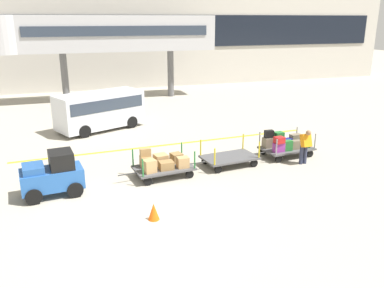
{
  "coord_description": "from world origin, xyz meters",
  "views": [
    {
      "loc": [
        -2.03,
        -10.99,
        6.0
      ],
      "look_at": [
        3.08,
        4.57,
        0.83
      ],
      "focal_mm": 37.1,
      "sensor_mm": 36.0,
      "label": 1
    }
  ],
  "objects_px": {
    "baggage_handler": "(305,145)",
    "safety_cone_near": "(154,211)",
    "baggage_cart_middle": "(229,158)",
    "baggage_cart_tail": "(285,144)",
    "shuttle_van": "(100,108)",
    "baggage_tug": "(53,175)",
    "baggage_cart_lead": "(162,164)"
  },
  "relations": [
    {
      "from": "baggage_cart_middle",
      "to": "baggage_cart_tail",
      "type": "height_order",
      "value": "baggage_cart_tail"
    },
    {
      "from": "shuttle_van",
      "to": "safety_cone_near",
      "type": "relative_size",
      "value": 9.38
    },
    {
      "from": "baggage_handler",
      "to": "shuttle_van",
      "type": "relative_size",
      "value": 0.3
    },
    {
      "from": "baggage_handler",
      "to": "safety_cone_near",
      "type": "xyz_separation_m",
      "value": [
        -7.28,
        -2.84,
        -0.59
      ]
    },
    {
      "from": "baggage_tug",
      "to": "baggage_cart_middle",
      "type": "distance_m",
      "value": 7.17
    },
    {
      "from": "baggage_cart_tail",
      "to": "shuttle_van",
      "type": "bearing_deg",
      "value": 135.79
    },
    {
      "from": "baggage_cart_lead",
      "to": "safety_cone_near",
      "type": "height_order",
      "value": "baggage_cart_lead"
    },
    {
      "from": "safety_cone_near",
      "to": "baggage_cart_lead",
      "type": "bearing_deg",
      "value": 71.55
    },
    {
      "from": "baggage_cart_middle",
      "to": "baggage_cart_tail",
      "type": "distance_m",
      "value": 2.92
    },
    {
      "from": "baggage_cart_lead",
      "to": "safety_cone_near",
      "type": "relative_size",
      "value": 5.57
    },
    {
      "from": "baggage_tug",
      "to": "baggage_handler",
      "type": "xyz_separation_m",
      "value": [
        10.23,
        -0.07,
        0.11
      ]
    },
    {
      "from": "baggage_handler",
      "to": "safety_cone_near",
      "type": "relative_size",
      "value": 2.84
    },
    {
      "from": "baggage_cart_lead",
      "to": "shuttle_van",
      "type": "xyz_separation_m",
      "value": [
        -1.59,
        7.97,
        0.71
      ]
    },
    {
      "from": "baggage_handler",
      "to": "safety_cone_near",
      "type": "height_order",
      "value": "baggage_handler"
    },
    {
      "from": "baggage_tug",
      "to": "safety_cone_near",
      "type": "bearing_deg",
      "value": -44.5
    },
    {
      "from": "baggage_tug",
      "to": "shuttle_van",
      "type": "bearing_deg",
      "value": 73.53
    },
    {
      "from": "baggage_cart_tail",
      "to": "shuttle_van",
      "type": "distance_m",
      "value": 10.49
    },
    {
      "from": "shuttle_van",
      "to": "safety_cone_near",
      "type": "height_order",
      "value": "shuttle_van"
    },
    {
      "from": "baggage_tug",
      "to": "baggage_cart_lead",
      "type": "relative_size",
      "value": 0.72
    },
    {
      "from": "baggage_handler",
      "to": "safety_cone_near",
      "type": "bearing_deg",
      "value": -158.69
    },
    {
      "from": "baggage_cart_tail",
      "to": "shuttle_van",
      "type": "height_order",
      "value": "shuttle_van"
    },
    {
      "from": "baggage_cart_lead",
      "to": "baggage_cart_middle",
      "type": "distance_m",
      "value": 3.04
    },
    {
      "from": "baggage_cart_middle",
      "to": "baggage_handler",
      "type": "bearing_deg",
      "value": -15.69
    },
    {
      "from": "baggage_handler",
      "to": "baggage_cart_tail",
      "type": "bearing_deg",
      "value": 100.53
    },
    {
      "from": "baggage_cart_middle",
      "to": "safety_cone_near",
      "type": "relative_size",
      "value": 5.57
    },
    {
      "from": "shuttle_van",
      "to": "baggage_handler",
      "type": "bearing_deg",
      "value": -47.81
    },
    {
      "from": "baggage_handler",
      "to": "baggage_cart_lead",
      "type": "bearing_deg",
      "value": 174.79
    },
    {
      "from": "baggage_cart_tail",
      "to": "shuttle_van",
      "type": "xyz_separation_m",
      "value": [
        -7.5,
        7.3,
        0.67
      ]
    },
    {
      "from": "baggage_cart_lead",
      "to": "baggage_handler",
      "type": "height_order",
      "value": "baggage_handler"
    },
    {
      "from": "baggage_tug",
      "to": "baggage_cart_middle",
      "type": "relative_size",
      "value": 0.72
    },
    {
      "from": "baggage_cart_lead",
      "to": "baggage_cart_tail",
      "type": "bearing_deg",
      "value": 6.49
    },
    {
      "from": "baggage_handler",
      "to": "shuttle_van",
      "type": "distance_m",
      "value": 11.52
    }
  ]
}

